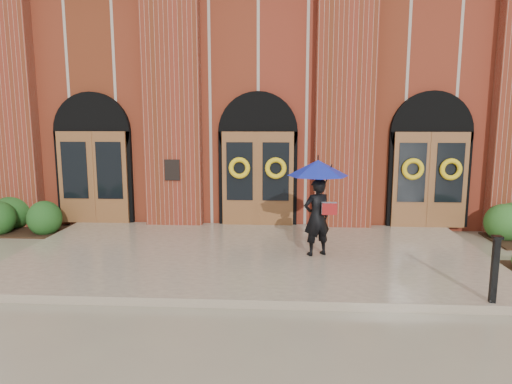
{
  "coord_description": "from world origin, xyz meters",
  "views": [
    {
      "loc": [
        0.67,
        -9.33,
        3.0
      ],
      "look_at": [
        0.06,
        1.0,
        1.32
      ],
      "focal_mm": 32.0,
      "sensor_mm": 36.0,
      "label": 1
    }
  ],
  "objects": [
    {
      "name": "man_with_umbrella",
      "position": [
        1.39,
        0.01,
        1.56
      ],
      "size": [
        1.66,
        1.66,
        2.01
      ],
      "rotation": [
        0.0,
        0.0,
        3.56
      ],
      "color": "black",
      "rests_on": "landing"
    },
    {
      "name": "ground",
      "position": [
        0.0,
        0.0,
        0.0
      ],
      "size": [
        90.0,
        90.0,
        0.0
      ],
      "primitive_type": "plane",
      "color": "gray",
      "rests_on": "ground"
    },
    {
      "name": "church_building",
      "position": [
        0.0,
        8.78,
        3.5
      ],
      "size": [
        16.2,
        12.53,
        7.0
      ],
      "color": "maroon",
      "rests_on": "ground"
    },
    {
      "name": "landing",
      "position": [
        0.0,
        0.15,
        0.07
      ],
      "size": [
        10.0,
        5.3,
        0.15
      ],
      "primitive_type": "cube",
      "color": "tan",
      "rests_on": "ground"
    },
    {
      "name": "metal_post",
      "position": [
        3.96,
        -2.35,
        0.71
      ],
      "size": [
        0.16,
        0.16,
        1.07
      ],
      "rotation": [
        0.0,
        0.0,
        -0.08
      ],
      "color": "black",
      "rests_on": "landing"
    }
  ]
}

